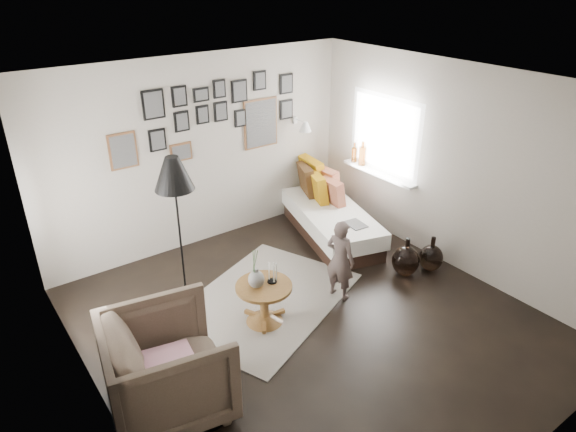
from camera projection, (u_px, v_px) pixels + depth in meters
ground at (311, 321)px, 5.73m from camera, size 4.80×4.80×0.00m
wall_back at (201, 153)px, 6.89m from camera, size 4.50×0.00×4.50m
wall_front at (539, 347)px, 3.42m from camera, size 4.50×0.00×4.50m
wall_left at (86, 294)px, 3.96m from camera, size 0.00×4.80×4.80m
wall_right at (455, 169)px, 6.34m from camera, size 0.00×4.80×4.80m
ceiling at (317, 87)px, 4.57m from camera, size 4.80×4.80×0.00m
door_left at (54, 257)px, 4.95m from camera, size 0.00×2.14×2.14m
window_right at (372, 167)px, 7.44m from camera, size 0.15×1.32×1.30m
gallery_wall at (219, 118)px, 6.83m from camera, size 2.74×0.03×1.08m
wall_sconce at (305, 126)px, 7.44m from camera, size 0.18×0.36×0.16m
rug at (265, 300)px, 6.08m from camera, size 2.60×2.25×0.01m
pedestal_table at (264, 305)px, 5.63m from camera, size 0.62×0.62×0.49m
vase at (256, 276)px, 5.42m from camera, size 0.18×0.18×0.44m
candles at (272, 273)px, 5.52m from camera, size 0.11×0.11×0.23m
daybed at (327, 216)px, 7.44m from camera, size 1.33×2.07×0.95m
magazine_on_daybed at (356, 224)px, 6.88m from camera, size 0.24×0.31×0.02m
armchair at (168, 366)px, 4.43m from camera, size 1.20×1.17×0.94m
armchair_cushion at (169, 361)px, 4.48m from camera, size 0.51×0.52×0.19m
floor_lamp at (174, 179)px, 5.36m from camera, size 0.42×0.42×1.82m
magazine_basket at (208, 403)px, 4.44m from camera, size 0.34×0.34×0.37m
demijohn_large at (406, 261)px, 6.51m from camera, size 0.35×0.35×0.52m
demijohn_small at (431, 258)px, 6.62m from camera, size 0.31×0.31×0.48m
child at (340, 260)px, 5.95m from camera, size 0.34×0.42×1.01m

